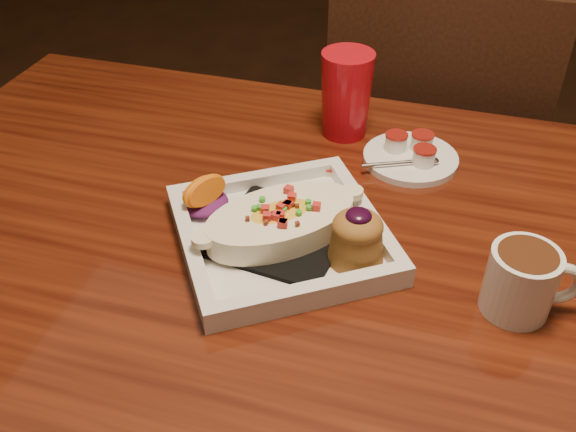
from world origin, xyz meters
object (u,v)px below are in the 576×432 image
(chair_far, at_px, (427,168))
(coffee_mug, at_px, (523,279))
(table, at_px, (382,336))
(red_tumbler, at_px, (346,95))
(plate, at_px, (288,228))
(saucer, at_px, (410,155))

(chair_far, xyz_separation_m, coffee_mug, (0.14, -0.63, 0.29))
(table, bearing_deg, chair_far, 90.00)
(table, distance_m, chair_far, 0.65)
(coffee_mug, height_order, red_tumbler, red_tumbler)
(plate, relative_size, saucer, 2.43)
(plate, distance_m, coffee_mug, 0.28)
(table, xyz_separation_m, chair_far, (-0.00, 0.63, -0.15))
(chair_far, relative_size, red_tumbler, 6.91)
(chair_far, bearing_deg, plate, 77.51)
(plate, relative_size, red_tumbler, 2.54)
(saucer, bearing_deg, plate, -116.94)
(plate, height_order, red_tumbler, red_tumbler)
(table, relative_size, red_tumbler, 11.14)
(chair_far, distance_m, coffee_mug, 0.71)
(red_tumbler, bearing_deg, plate, -91.35)
(chair_far, relative_size, coffee_mug, 8.72)
(plate, xyz_separation_m, red_tumbler, (0.01, 0.29, 0.04))
(chair_far, height_order, saucer, chair_far)
(saucer, bearing_deg, chair_far, 87.89)
(plate, bearing_deg, red_tumbler, 54.59)
(chair_far, distance_m, red_tumbler, 0.46)
(coffee_mug, relative_size, saucer, 0.76)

